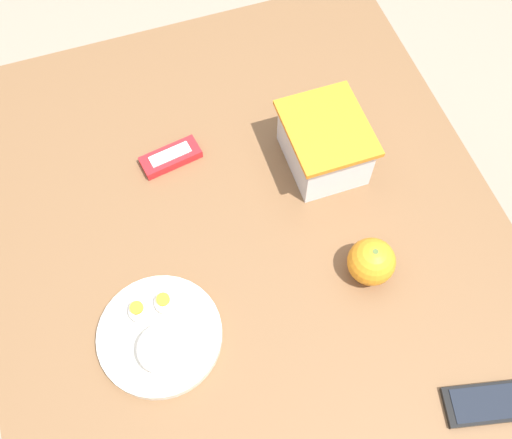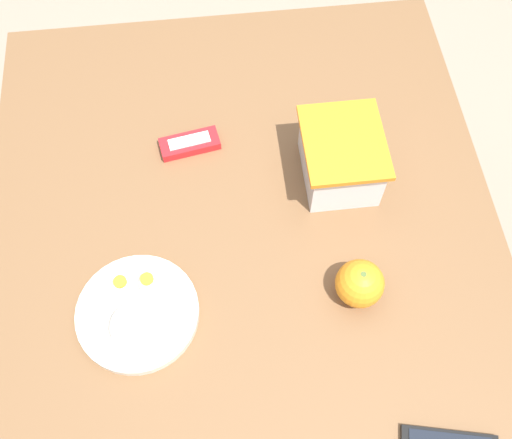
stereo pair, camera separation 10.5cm
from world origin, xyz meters
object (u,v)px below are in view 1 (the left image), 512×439
rice_plate (160,337)px  cell_phone (491,403)px  orange_fruit (371,262)px  candy_bar (171,157)px  food_container (324,146)px

rice_plate → cell_phone: bearing=60.2°
rice_plate → cell_phone: (0.26, 0.46, -0.01)m
orange_fruit → candy_bar: size_ratio=0.68×
cell_phone → food_container: bearing=-171.0°
orange_fruit → rice_plate: bearing=-89.4°
food_container → orange_fruit: size_ratio=2.09×
orange_fruit → food_container: bearing=177.6°
orange_fruit → rice_plate: (0.00, -0.37, -0.02)m
food_container → orange_fruit: bearing=-2.4°
food_container → rice_plate: food_container is taller
candy_bar → cell_phone: 0.70m
orange_fruit → candy_bar: bearing=-141.7°
orange_fruit → cell_phone: orange_fruit is taller
orange_fruit → rice_plate: 0.37m
orange_fruit → cell_phone: 0.29m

